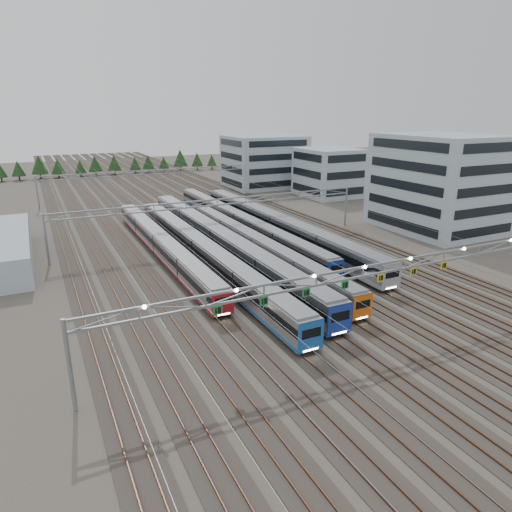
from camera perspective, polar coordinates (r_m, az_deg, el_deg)
name	(u,v)px	position (r m, az deg, el deg)	size (l,w,h in m)	color
ground	(358,337)	(49.95, 12.64, -9.82)	(400.00, 400.00, 0.00)	#47423A
track_bed	(142,186)	(138.63, -14.03, 8.48)	(54.00, 260.00, 5.42)	#2D2823
train_a	(161,244)	(75.54, -11.78, 1.45)	(2.67, 53.42, 3.47)	black
train_b	(201,251)	(70.65, -6.89, 0.68)	(2.88, 62.57, 3.76)	black
train_c	(219,240)	(75.54, -4.64, 1.99)	(3.06, 67.10, 3.99)	black
train_d	(259,247)	(72.37, 0.34, 1.11)	(2.66, 51.76, 3.46)	black
train_e	(240,221)	(89.51, -2.07, 4.35)	(2.60, 64.16, 3.37)	black
train_f	(277,225)	(85.25, 2.64, 3.87)	(3.07, 61.90, 4.00)	black
gantry_near	(363,274)	(47.02, 13.27, -2.21)	(56.36, 0.61, 8.08)	gray
gantry_mid	(217,207)	(80.99, -4.87, 6.08)	(56.36, 0.36, 8.00)	gray
gantry_far	(154,176)	(123.45, -12.65, 9.79)	(56.36, 0.36, 8.00)	gray
depot_bldg_south	(439,183)	(96.67, 21.90, 8.47)	(18.00, 22.00, 18.33)	#A0B3BF
depot_bldg_mid	(328,172)	(128.17, 9.03, 10.28)	(14.00, 16.00, 12.79)	#A0B3BF
depot_bldg_north	(264,161)	(142.21, 1.04, 11.73)	(22.00, 18.00, 15.27)	#A0B3BF
treeline	(124,163)	(176.82, -16.22, 11.14)	(100.10, 5.60, 7.02)	#332114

